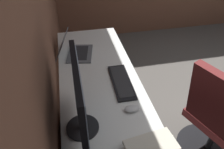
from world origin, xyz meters
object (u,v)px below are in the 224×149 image
Objects in this scene: keyboard_main at (121,82)px; book_stack_near at (152,148)px; mouse_main at (132,109)px; laptop_leftmost at (73,50)px; monitor_primary at (79,96)px; office_chair at (215,122)px.

book_stack_near is at bearing -178.20° from keyboard_main.
keyboard_main is at bearing -0.36° from mouse_main.
laptop_leftmost is at bearing 22.75° from mouse_main.
laptop_leftmost reaches higher than mouse_main.
monitor_primary is 1.52× the size of laptop_leftmost.
monitor_primary is 0.56m from keyboard_main.
office_chair is at bearing -91.68° from mouse_main.
book_stack_near reaches higher than mouse_main.
book_stack_near is (-0.24, -0.35, -0.24)m from monitor_primary.
keyboard_main is 0.44× the size of office_chair.
keyboard_main is at bearing -42.04° from monitor_primary.
laptop_leftmost is 0.60m from keyboard_main.
laptop_leftmost reaches higher than book_stack_near.
office_chair is at bearing -128.20° from laptop_leftmost.
keyboard_main is 0.61m from book_stack_near.
laptop_leftmost is 0.86× the size of keyboard_main.
monitor_primary is 1.16m from office_chair.
mouse_main is at bearing 3.82° from book_stack_near.
monitor_primary is at bearing 179.82° from laptop_leftmost.
monitor_primary is at bearing 93.13° from office_chair.
office_chair reaches higher than mouse_main.
office_chair is at bearing -66.45° from book_stack_near.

